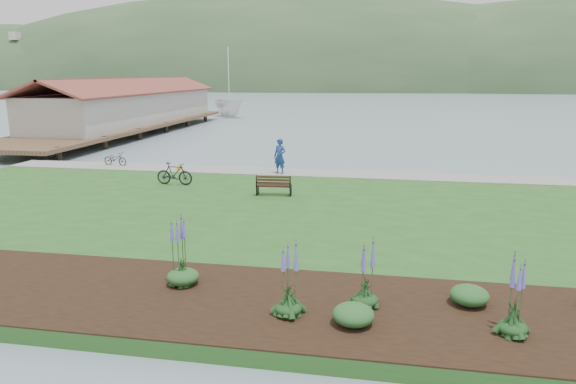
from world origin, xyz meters
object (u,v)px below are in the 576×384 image
bicycle_a (115,159)px  sailboat (230,117)px  person (280,153)px  park_bench (274,185)px

bicycle_a → sailboat: bearing=15.6°
bicycle_a → sailboat: (-4.76, 40.13, -0.81)m
person → sailboat: (-15.05, 40.96, -1.55)m
park_bench → person: size_ratio=0.71×
park_bench → sailboat: (-15.77, 46.08, -0.89)m
person → sailboat: 43.66m
park_bench → bicycle_a: bearing=147.9°
sailboat → bicycle_a: bearing=-125.9°
bicycle_a → sailboat: 40.41m
park_bench → sailboat: size_ratio=0.05×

